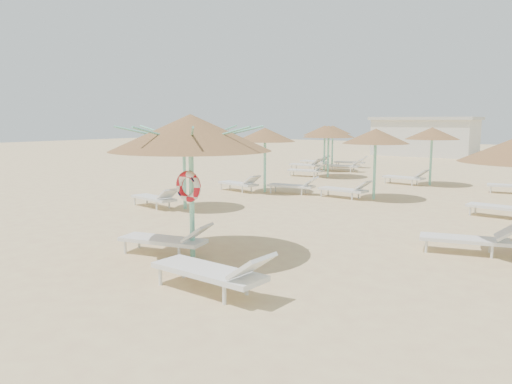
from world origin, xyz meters
The scene contains 6 objects.
ground centered at (0.00, 0.00, 0.00)m, with size 120.00×120.00×0.00m, color #DDC686.
main_palapa centered at (-0.15, 0.30, 2.69)m, with size 3.45×3.45×3.09m.
lounger_main_a centered at (-0.67, 0.07, 0.37)m, with size 2.20×1.11×0.77m.
lounger_main_b centered at (1.78, -1.21, 0.41)m, with size 2.36×0.79×0.85m.
palapa_field centered at (1.33, 11.33, 2.30)m, with size 21.85×19.47×2.72m.
service_hut centered at (-6.00, 35.00, 1.64)m, with size 8.40×4.40×3.25m.
Camera 1 is at (7.20, -7.49, 2.96)m, focal length 35.00 mm.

